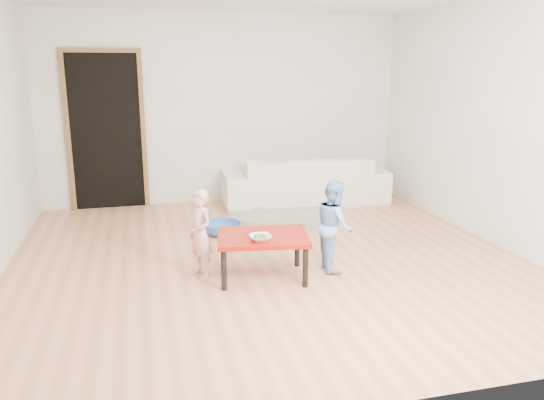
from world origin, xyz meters
name	(u,v)px	position (x,y,z in m)	size (l,w,h in m)	color
floor	(267,258)	(0.00, 0.00, 0.00)	(5.00, 5.00, 0.01)	#C17852
back_wall	(225,109)	(0.00, 2.50, 1.30)	(5.00, 0.02, 2.60)	white
right_wall	(495,122)	(2.50, 0.00, 1.30)	(0.02, 5.00, 2.60)	white
doorway	(106,132)	(-1.60, 2.48, 1.02)	(1.02, 0.08, 2.11)	brown
sofa	(304,180)	(1.04, 2.05, 0.33)	(2.28, 0.89, 0.67)	white
cushion	(286,172)	(0.71, 1.84, 0.49)	(0.43, 0.38, 0.11)	#DF5818
red_table	(263,256)	(-0.16, -0.48, 0.20)	(0.81, 0.60, 0.40)	#990F08
bowl	(260,238)	(-0.21, -0.62, 0.43)	(0.19, 0.19, 0.05)	white
broccoli	(260,237)	(-0.21, -0.62, 0.43)	(0.12, 0.12, 0.06)	#2D5919
child_pink	(200,234)	(-0.70, -0.32, 0.41)	(0.30, 0.19, 0.81)	#E56877
child_blue	(334,225)	(0.54, -0.43, 0.43)	(0.42, 0.32, 0.86)	#5E89DA
basin	(222,228)	(-0.32, 0.88, 0.07)	(0.44, 0.44, 0.14)	#2F60B2
blanket	(278,214)	(0.50, 1.44, 0.03)	(1.15, 0.96, 0.06)	#9D9B8B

